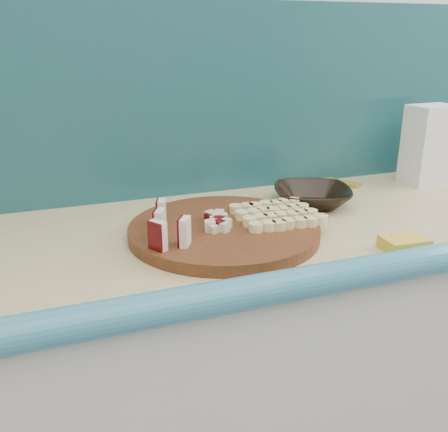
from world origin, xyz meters
The scene contains 10 objects.
kitchen_counter centered at (0.10, 1.50, 0.46)m, with size 2.20×0.63×0.91m.
backsplash centered at (0.10, 1.79, 1.16)m, with size 2.20×0.02×0.50m, color teal.
cutting_board centered at (0.02, 1.46, 0.92)m, with size 0.41×0.41×0.03m, color #45210E.
apple_wedges centered at (-0.12, 1.42, 0.96)m, with size 0.07×0.16×0.06m.
apple_chunks centered at (0.00, 1.46, 0.95)m, with size 0.07×0.07×0.02m.
banana_slices centered at (0.15, 1.46, 0.95)m, with size 0.18×0.16×0.02m.
brown_bowl centered at (0.31, 1.58, 0.93)m, with size 0.20×0.20×0.05m, color black.
flour_bag centered at (0.73, 1.65, 1.02)m, with size 0.13×0.09×0.23m, color white.
sponge centered at (0.34, 1.26, 0.92)m, with size 0.09×0.06×0.03m, color yellow.
banana_peel centered at (0.42, 1.76, 0.91)m, with size 0.25×0.21×0.01m.
Camera 1 is at (-0.33, 0.51, 1.32)m, focal length 40.00 mm.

